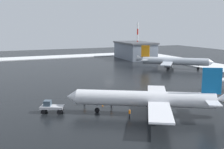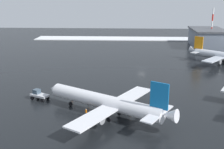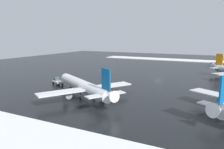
{
  "view_description": "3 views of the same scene",
  "coord_description": "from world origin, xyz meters",
  "px_view_note": "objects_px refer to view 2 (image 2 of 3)",
  "views": [
    {
      "loc": [
        -87.02,
        37.94,
        17.25
      ],
      "look_at": [
        -21.5,
        8.49,
        4.73
      ],
      "focal_mm": 45.0,
      "sensor_mm": 36.0,
      "label": 1
    },
    {
      "loc": [
        -96.08,
        5.87,
        24.76
      ],
      "look_at": [
        -20.68,
        9.56,
        3.26
      ],
      "focal_mm": 45.0,
      "sensor_mm": 36.0,
      "label": 2
    },
    {
      "loc": [
        -89.95,
        -23.34,
        16.68
      ],
      "look_at": [
        -22.28,
        10.84,
        3.31
      ],
      "focal_mm": 35.0,
      "sensor_mm": 36.0,
      "label": 3
    }
  ],
  "objects_px": {
    "ground_crew_mid_apron": "(72,94)",
    "cargo_hangar": "(207,38)",
    "antenna_mast": "(212,27)",
    "traffic_cone_near_nose": "(131,114)",
    "ground_crew_beside_wing": "(86,112)",
    "pushback_tug": "(39,94)",
    "ground_crew_near_tug": "(88,100)",
    "traffic_cone_mid_line": "(85,99)",
    "airplane_parked_portside": "(107,102)"
  },
  "relations": [
    {
      "from": "ground_crew_beside_wing",
      "to": "ground_crew_mid_apron",
      "type": "bearing_deg",
      "value": -21.99
    },
    {
      "from": "ground_crew_beside_wing",
      "to": "traffic_cone_near_nose",
      "type": "bearing_deg",
      "value": -131.01
    },
    {
      "from": "ground_crew_mid_apron",
      "to": "ground_crew_beside_wing",
      "type": "distance_m",
      "value": 12.36
    },
    {
      "from": "ground_crew_beside_wing",
      "to": "antenna_mast",
      "type": "distance_m",
      "value": 100.7
    },
    {
      "from": "antenna_mast",
      "to": "traffic_cone_mid_line",
      "type": "xyz_separation_m",
      "value": [
        -77.46,
        52.04,
        -9.12
      ]
    },
    {
      "from": "cargo_hangar",
      "to": "traffic_cone_near_nose",
      "type": "xyz_separation_m",
      "value": [
        -84.44,
        38.65,
        -4.17
      ]
    },
    {
      "from": "pushback_tug",
      "to": "ground_crew_near_tug",
      "type": "bearing_deg",
      "value": -163.59
    },
    {
      "from": "antenna_mast",
      "to": "cargo_hangar",
      "type": "bearing_deg",
      "value": 121.86
    },
    {
      "from": "airplane_parked_portside",
      "to": "antenna_mast",
      "type": "xyz_separation_m",
      "value": [
        86.45,
        -46.02,
        6.25
      ]
    },
    {
      "from": "ground_crew_near_tug",
      "to": "ground_crew_beside_wing",
      "type": "xyz_separation_m",
      "value": [
        -7.28,
        -0.51,
        0.0
      ]
    },
    {
      "from": "traffic_cone_near_nose",
      "to": "traffic_cone_mid_line",
      "type": "distance_m",
      "value": 13.92
    },
    {
      "from": "antenna_mast",
      "to": "traffic_cone_near_nose",
      "type": "xyz_separation_m",
      "value": [
        -85.86,
        40.93,
        -9.12
      ]
    },
    {
      "from": "ground_crew_near_tug",
      "to": "ground_crew_mid_apron",
      "type": "xyz_separation_m",
      "value": [
        3.94,
        4.67,
        0.0
      ]
    },
    {
      "from": "traffic_cone_near_nose",
      "to": "ground_crew_mid_apron",
      "type": "bearing_deg",
      "value": 54.84
    },
    {
      "from": "ground_crew_near_tug",
      "to": "ground_crew_beside_wing",
      "type": "height_order",
      "value": "same"
    },
    {
      "from": "antenna_mast",
      "to": "traffic_cone_near_nose",
      "type": "relative_size",
      "value": 34.17
    },
    {
      "from": "ground_crew_mid_apron",
      "to": "ground_crew_beside_wing",
      "type": "xyz_separation_m",
      "value": [
        -11.22,
        -5.18,
        0.0
      ]
    },
    {
      "from": "pushback_tug",
      "to": "antenna_mast",
      "type": "distance_m",
      "value": 100.31
    },
    {
      "from": "ground_crew_mid_apron",
      "to": "cargo_hangar",
      "type": "distance_m",
      "value": 91.36
    },
    {
      "from": "traffic_cone_near_nose",
      "to": "traffic_cone_mid_line",
      "type": "relative_size",
      "value": 1.0
    },
    {
      "from": "pushback_tug",
      "to": "cargo_hangar",
      "type": "bearing_deg",
      "value": -102.8
    },
    {
      "from": "traffic_cone_near_nose",
      "to": "cargo_hangar",
      "type": "bearing_deg",
      "value": -24.59
    },
    {
      "from": "pushback_tug",
      "to": "antenna_mast",
      "type": "height_order",
      "value": "antenna_mast"
    },
    {
      "from": "ground_crew_near_tug",
      "to": "cargo_hangar",
      "type": "distance_m",
      "value": 92.04
    },
    {
      "from": "ground_crew_mid_apron",
      "to": "antenna_mast",
      "type": "distance_m",
      "value": 94.16
    },
    {
      "from": "ground_crew_near_tug",
      "to": "traffic_cone_near_nose",
      "type": "relative_size",
      "value": 3.11
    },
    {
      "from": "airplane_parked_portside",
      "to": "traffic_cone_mid_line",
      "type": "height_order",
      "value": "airplane_parked_portside"
    },
    {
      "from": "ground_crew_beside_wing",
      "to": "traffic_cone_mid_line",
      "type": "bearing_deg",
      "value": -36.46
    },
    {
      "from": "airplane_parked_portside",
      "to": "cargo_hangar",
      "type": "bearing_deg",
      "value": -86.09
    },
    {
      "from": "pushback_tug",
      "to": "antenna_mast",
      "type": "xyz_separation_m",
      "value": [
        77.45,
        -63.23,
        8.11
      ]
    },
    {
      "from": "ground_crew_near_tug",
      "to": "cargo_hangar",
      "type": "xyz_separation_m",
      "value": [
        78.1,
        -48.56,
        3.47
      ]
    },
    {
      "from": "ground_crew_beside_wing",
      "to": "antenna_mast",
      "type": "height_order",
      "value": "antenna_mast"
    },
    {
      "from": "pushback_tug",
      "to": "traffic_cone_mid_line",
      "type": "distance_m",
      "value": 11.24
    },
    {
      "from": "ground_crew_mid_apron",
      "to": "traffic_cone_mid_line",
      "type": "distance_m",
      "value": 4.02
    },
    {
      "from": "traffic_cone_mid_line",
      "to": "ground_crew_mid_apron",
      "type": "bearing_deg",
      "value": 61.63
    },
    {
      "from": "traffic_cone_near_nose",
      "to": "ground_crew_near_tug",
      "type": "bearing_deg",
      "value": 57.44
    },
    {
      "from": "ground_crew_near_tug",
      "to": "traffic_cone_near_nose",
      "type": "xyz_separation_m",
      "value": [
        -6.33,
        -9.92,
        -0.7
      ]
    },
    {
      "from": "cargo_hangar",
      "to": "traffic_cone_near_nose",
      "type": "distance_m",
      "value": 92.95
    },
    {
      "from": "ground_crew_mid_apron",
      "to": "ground_crew_beside_wing",
      "type": "bearing_deg",
      "value": -150.45
    },
    {
      "from": "cargo_hangar",
      "to": "traffic_cone_mid_line",
      "type": "bearing_deg",
      "value": 149.44
    },
    {
      "from": "traffic_cone_mid_line",
      "to": "airplane_parked_portside",
      "type": "bearing_deg",
      "value": -146.16
    },
    {
      "from": "pushback_tug",
      "to": "ground_crew_mid_apron",
      "type": "relative_size",
      "value": 2.98
    },
    {
      "from": "pushback_tug",
      "to": "traffic_cone_mid_line",
      "type": "xyz_separation_m",
      "value": [
        -0.01,
        -11.19,
        -1.01
      ]
    },
    {
      "from": "ground_crew_beside_wing",
      "to": "airplane_parked_portside",
      "type": "bearing_deg",
      "value": -132.01
    },
    {
      "from": "ground_crew_near_tug",
      "to": "antenna_mast",
      "type": "relative_size",
      "value": 0.09
    },
    {
      "from": "ground_crew_mid_apron",
      "to": "antenna_mast",
      "type": "height_order",
      "value": "antenna_mast"
    },
    {
      "from": "ground_crew_mid_apron",
      "to": "cargo_hangar",
      "type": "xyz_separation_m",
      "value": [
        74.16,
        -53.23,
        3.47
      ]
    },
    {
      "from": "ground_crew_near_tug",
      "to": "traffic_cone_near_nose",
      "type": "height_order",
      "value": "ground_crew_near_tug"
    },
    {
      "from": "airplane_parked_portside",
      "to": "ground_crew_near_tug",
      "type": "xyz_separation_m",
      "value": [
        6.92,
        4.83,
        -2.17
      ]
    },
    {
      "from": "airplane_parked_portside",
      "to": "ground_crew_beside_wing",
      "type": "height_order",
      "value": "airplane_parked_portside"
    }
  ]
}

